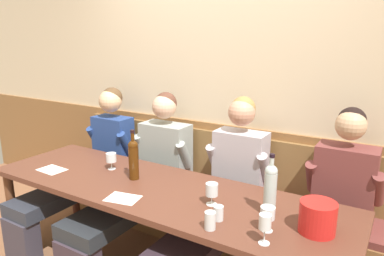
{
  "coord_description": "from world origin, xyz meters",
  "views": [
    {
      "loc": [
        1.38,
        -1.65,
        1.73
      ],
      "look_at": [
        0.1,
        0.45,
        1.1
      ],
      "focal_mm": 33.26,
      "sensor_mm": 36.0,
      "label": 1
    }
  ],
  "objects_px": {
    "person_center_left_seat": "(89,161)",
    "wine_bottle_clear_water": "(270,188)",
    "water_tumbler_right": "(218,213)",
    "wine_glass_mid_right": "(267,214)",
    "wine_bottle_green_tall": "(133,158)",
    "person_right_seat": "(221,194)",
    "person_left_seat": "(143,176)",
    "dining_table": "(157,197)",
    "wine_glass_center_front": "(212,191)",
    "water_tumbler_center": "(210,221)",
    "wine_glass_near_bucket": "(111,158)",
    "wall_bench": "(205,209)",
    "wine_glass_right_end": "(265,224)",
    "person_center_right_seat": "(333,222)",
    "ice_bucket": "(318,217)"
  },
  "relations": [
    {
      "from": "wall_bench",
      "to": "wine_glass_right_end",
      "type": "distance_m",
      "value": 1.41
    },
    {
      "from": "dining_table",
      "to": "wine_glass_center_front",
      "type": "bearing_deg",
      "value": -4.05
    },
    {
      "from": "water_tumbler_center",
      "to": "wine_bottle_green_tall",
      "type": "bearing_deg",
      "value": 157.87
    },
    {
      "from": "dining_table",
      "to": "water_tumbler_right",
      "type": "bearing_deg",
      "value": -17.62
    },
    {
      "from": "person_center_left_seat",
      "to": "water_tumbler_right",
      "type": "distance_m",
      "value": 1.68
    },
    {
      "from": "person_center_right_seat",
      "to": "person_left_seat",
      "type": "bearing_deg",
      "value": -179.99
    },
    {
      "from": "dining_table",
      "to": "wine_glass_near_bucket",
      "type": "distance_m",
      "value": 0.55
    },
    {
      "from": "wine_glass_near_bucket",
      "to": "water_tumbler_center",
      "type": "bearing_deg",
      "value": -19.63
    },
    {
      "from": "wall_bench",
      "to": "person_right_seat",
      "type": "height_order",
      "value": "person_right_seat"
    },
    {
      "from": "ice_bucket",
      "to": "water_tumbler_right",
      "type": "height_order",
      "value": "ice_bucket"
    },
    {
      "from": "water_tumbler_right",
      "to": "person_right_seat",
      "type": "bearing_deg",
      "value": 114.92
    },
    {
      "from": "dining_table",
      "to": "person_center_left_seat",
      "type": "xyz_separation_m",
      "value": [
        -1.03,
        0.33,
        -0.03
      ]
    },
    {
      "from": "person_center_left_seat",
      "to": "wine_bottle_clear_water",
      "type": "bearing_deg",
      "value": -9.37
    },
    {
      "from": "person_left_seat",
      "to": "water_tumbler_center",
      "type": "height_order",
      "value": "person_left_seat"
    },
    {
      "from": "wine_glass_right_end",
      "to": "wine_glass_near_bucket",
      "type": "distance_m",
      "value": 1.43
    },
    {
      "from": "wine_bottle_clear_water",
      "to": "wine_bottle_green_tall",
      "type": "relative_size",
      "value": 1.01
    },
    {
      "from": "person_center_left_seat",
      "to": "person_right_seat",
      "type": "bearing_deg",
      "value": 0.07
    },
    {
      "from": "wine_glass_right_end",
      "to": "wine_glass_center_front",
      "type": "xyz_separation_m",
      "value": [
        -0.43,
        0.24,
        -0.02
      ]
    },
    {
      "from": "person_right_seat",
      "to": "wine_glass_near_bucket",
      "type": "xyz_separation_m",
      "value": [
        -0.84,
        -0.24,
        0.19
      ]
    },
    {
      "from": "person_center_left_seat",
      "to": "wall_bench",
      "type": "bearing_deg",
      "value": 18.47
    },
    {
      "from": "wall_bench",
      "to": "water_tumbler_right",
      "type": "distance_m",
      "value": 1.14
    },
    {
      "from": "wine_glass_right_end",
      "to": "water_tumbler_right",
      "type": "xyz_separation_m",
      "value": [
        -0.3,
        0.09,
        -0.07
      ]
    },
    {
      "from": "person_left_seat",
      "to": "wine_glass_right_end",
      "type": "height_order",
      "value": "person_left_seat"
    },
    {
      "from": "dining_table",
      "to": "wine_glass_near_bucket",
      "type": "height_order",
      "value": "wine_glass_near_bucket"
    },
    {
      "from": "water_tumbler_right",
      "to": "wine_glass_mid_right",
      "type": "bearing_deg",
      "value": 5.53
    },
    {
      "from": "person_center_left_seat",
      "to": "ice_bucket",
      "type": "distance_m",
      "value": 2.14
    },
    {
      "from": "person_left_seat",
      "to": "person_center_right_seat",
      "type": "height_order",
      "value": "person_center_right_seat"
    },
    {
      "from": "wine_bottle_green_tall",
      "to": "water_tumbler_right",
      "type": "xyz_separation_m",
      "value": [
        0.8,
        -0.22,
        -0.12
      ]
    },
    {
      "from": "wine_glass_right_end",
      "to": "water_tumbler_center",
      "type": "bearing_deg",
      "value": -176.6
    },
    {
      "from": "wine_glass_mid_right",
      "to": "wine_glass_center_front",
      "type": "distance_m",
      "value": 0.41
    },
    {
      "from": "dining_table",
      "to": "wine_bottle_clear_water",
      "type": "distance_m",
      "value": 0.82
    },
    {
      "from": "person_center_right_seat",
      "to": "person_center_left_seat",
      "type": "bearing_deg",
      "value": -179.91
    },
    {
      "from": "wine_glass_mid_right",
      "to": "wine_bottle_clear_water",
      "type": "bearing_deg",
      "value": 105.96
    },
    {
      "from": "person_center_right_seat",
      "to": "water_tumbler_right",
      "type": "height_order",
      "value": "person_center_right_seat"
    },
    {
      "from": "water_tumbler_right",
      "to": "wine_bottle_green_tall",
      "type": "bearing_deg",
      "value": 164.75
    },
    {
      "from": "person_left_seat",
      "to": "person_center_right_seat",
      "type": "xyz_separation_m",
      "value": [
        1.5,
        0.0,
        0.01
      ]
    },
    {
      "from": "person_left_seat",
      "to": "water_tumbler_right",
      "type": "bearing_deg",
      "value": -28.04
    },
    {
      "from": "person_left_seat",
      "to": "wine_glass_near_bucket",
      "type": "height_order",
      "value": "person_left_seat"
    },
    {
      "from": "person_right_seat",
      "to": "person_left_seat",
      "type": "bearing_deg",
      "value": 179.91
    },
    {
      "from": "wall_bench",
      "to": "wine_glass_center_front",
      "type": "height_order",
      "value": "wall_bench"
    },
    {
      "from": "person_center_right_seat",
      "to": "dining_table",
      "type": "bearing_deg",
      "value": -163.04
    },
    {
      "from": "water_tumbler_center",
      "to": "person_center_left_seat",
      "type": "bearing_deg",
      "value": 158.87
    },
    {
      "from": "person_center_left_seat",
      "to": "person_left_seat",
      "type": "bearing_deg",
      "value": 0.26
    },
    {
      "from": "wall_bench",
      "to": "wine_glass_right_end",
      "type": "height_order",
      "value": "wall_bench"
    },
    {
      "from": "wine_bottle_clear_water",
      "to": "wine_glass_near_bucket",
      "type": "xyz_separation_m",
      "value": [
        -1.3,
        0.07,
        -0.08
      ]
    },
    {
      "from": "wine_bottle_clear_water",
      "to": "water_tumbler_center",
      "type": "relative_size",
      "value": 3.74
    },
    {
      "from": "person_center_left_seat",
      "to": "wine_glass_center_front",
      "type": "height_order",
      "value": "person_center_left_seat"
    },
    {
      "from": "wall_bench",
      "to": "wine_glass_near_bucket",
      "type": "height_order",
      "value": "wall_bench"
    },
    {
      "from": "person_left_seat",
      "to": "wine_bottle_clear_water",
      "type": "relative_size",
      "value": 3.46
    },
    {
      "from": "dining_table",
      "to": "wine_glass_near_bucket",
      "type": "bearing_deg",
      "value": 169.23
    }
  ]
}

